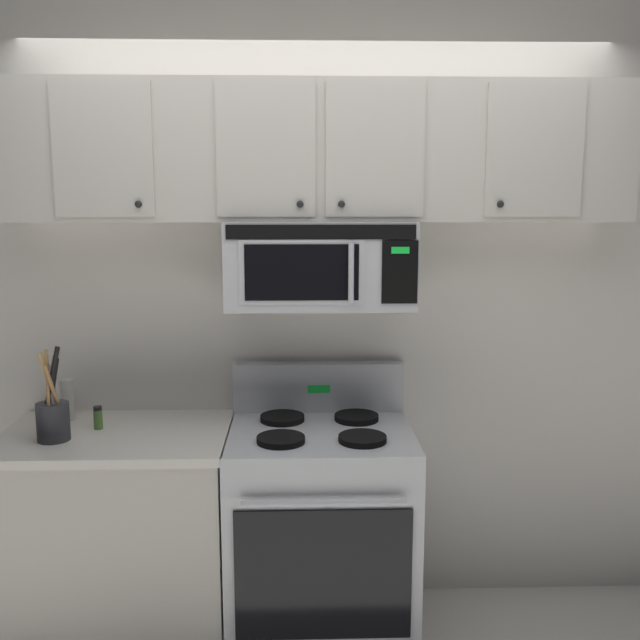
{
  "coord_description": "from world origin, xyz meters",
  "views": [
    {
      "loc": [
        -0.09,
        -2.38,
        1.82
      ],
      "look_at": [
        0.0,
        0.49,
        1.35
      ],
      "focal_mm": 39.82,
      "sensor_mm": 36.0,
      "label": 1
    }
  ],
  "objects_px": {
    "over_range_microwave": "(320,264)",
    "salt_shaker": "(56,416)",
    "stove_range": "(320,529)",
    "utensil_crock_charcoal": "(53,415)",
    "spice_jar": "(98,418)",
    "pepper_mill": "(68,400)"
  },
  "relations": [
    {
      "from": "stove_range",
      "to": "salt_shaker",
      "type": "relative_size",
      "value": 9.72
    },
    {
      "from": "stove_range",
      "to": "pepper_mill",
      "type": "xyz_separation_m",
      "value": [
        -1.08,
        0.18,
        0.52
      ]
    },
    {
      "from": "over_range_microwave",
      "to": "utensil_crock_charcoal",
      "type": "relative_size",
      "value": 2.0
    },
    {
      "from": "utensil_crock_charcoal",
      "to": "spice_jar",
      "type": "relative_size",
      "value": 3.95
    },
    {
      "from": "over_range_microwave",
      "to": "pepper_mill",
      "type": "distance_m",
      "value": 1.23
    },
    {
      "from": "salt_shaker",
      "to": "spice_jar",
      "type": "distance_m",
      "value": 0.17
    },
    {
      "from": "salt_shaker",
      "to": "spice_jar",
      "type": "height_order",
      "value": "salt_shaker"
    },
    {
      "from": "pepper_mill",
      "to": "spice_jar",
      "type": "distance_m",
      "value": 0.21
    },
    {
      "from": "stove_range",
      "to": "utensil_crock_charcoal",
      "type": "bearing_deg",
      "value": -175.25
    },
    {
      "from": "over_range_microwave",
      "to": "spice_jar",
      "type": "xyz_separation_m",
      "value": [
        -0.92,
        -0.07,
        -0.63
      ]
    },
    {
      "from": "stove_range",
      "to": "salt_shaker",
      "type": "bearing_deg",
      "value": 177.74
    },
    {
      "from": "stove_range",
      "to": "over_range_microwave",
      "type": "distance_m",
      "value": 1.11
    },
    {
      "from": "utensil_crock_charcoal",
      "to": "pepper_mill",
      "type": "height_order",
      "value": "utensil_crock_charcoal"
    },
    {
      "from": "over_range_microwave",
      "to": "salt_shaker",
      "type": "distance_m",
      "value": 1.25
    },
    {
      "from": "over_range_microwave",
      "to": "salt_shaker",
      "type": "xyz_separation_m",
      "value": [
        -1.09,
        -0.07,
        -0.62
      ]
    },
    {
      "from": "stove_range",
      "to": "pepper_mill",
      "type": "bearing_deg",
      "value": 170.58
    },
    {
      "from": "salt_shaker",
      "to": "stove_range",
      "type": "bearing_deg",
      "value": -2.26
    },
    {
      "from": "stove_range",
      "to": "utensil_crock_charcoal",
      "type": "relative_size",
      "value": 2.94
    },
    {
      "from": "stove_range",
      "to": "spice_jar",
      "type": "height_order",
      "value": "stove_range"
    },
    {
      "from": "over_range_microwave",
      "to": "salt_shaker",
      "type": "height_order",
      "value": "over_range_microwave"
    },
    {
      "from": "stove_range",
      "to": "over_range_microwave",
      "type": "height_order",
      "value": "over_range_microwave"
    },
    {
      "from": "utensil_crock_charcoal",
      "to": "pepper_mill",
      "type": "xyz_separation_m",
      "value": [
        -0.03,
        0.27,
        -0.01
      ]
    }
  ]
}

